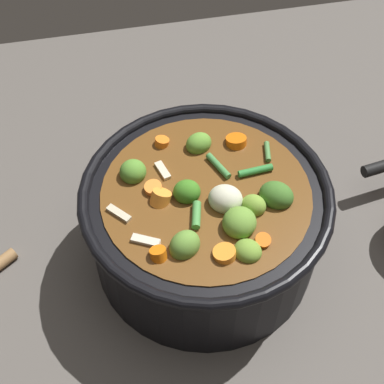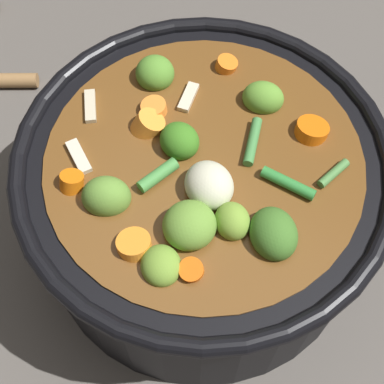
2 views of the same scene
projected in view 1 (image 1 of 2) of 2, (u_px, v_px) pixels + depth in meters
ground_plane at (204, 251)px, 0.76m from camera, size 1.10×1.10×0.00m
cooking_pot at (205, 221)px, 0.70m from camera, size 0.31×0.31×0.16m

